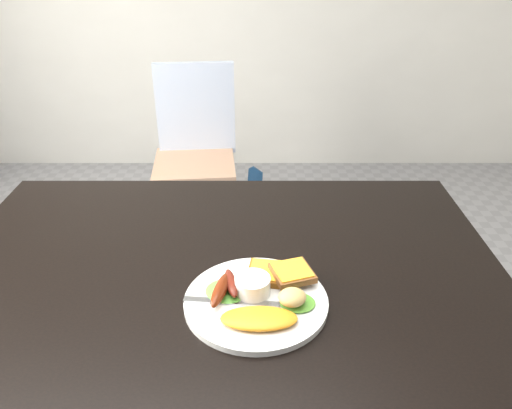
{
  "coord_description": "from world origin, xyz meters",
  "views": [
    {
      "loc": [
        0.07,
        -0.89,
        1.37
      ],
      "look_at": [
        0.07,
        -0.02,
        0.9
      ],
      "focal_mm": 35.0,
      "sensor_mm": 36.0,
      "label": 1
    }
  ],
  "objects": [
    {
      "name": "lettuce_right",
      "position": [
        0.15,
        -0.16,
        0.77
      ],
      "size": [
        0.07,
        0.06,
        0.01
      ],
      "primitive_type": "ellipsoid",
      "rotation": [
        0.0,
        0.0,
        -0.01
      ],
      "color": "#47872C",
      "rests_on": "plate"
    },
    {
      "name": "dining_chair",
      "position": [
        -0.21,
        1.17,
        0.45
      ],
      "size": [
        0.39,
        0.39,
        0.04
      ],
      "primitive_type": "cube",
      "rotation": [
        0.0,
        0.0,
        0.09
      ],
      "color": "tan",
      "rests_on": "ground"
    },
    {
      "name": "omelette",
      "position": [
        0.08,
        -0.21,
        0.77
      ],
      "size": [
        0.14,
        0.07,
        0.02
      ],
      "primitive_type": "ellipsoid",
      "rotation": [
        0.0,
        0.0,
        -0.0
      ],
      "color": "orange",
      "rests_on": "plate"
    },
    {
      "name": "toast_b",
      "position": [
        0.14,
        -0.09,
        0.78
      ],
      "size": [
        0.1,
        0.1,
        0.01
      ],
      "primitive_type": "cube",
      "rotation": [
        0.0,
        0.0,
        0.32
      ],
      "color": "brown",
      "rests_on": "toast_a"
    },
    {
      "name": "dining_table",
      "position": [
        0.0,
        0.0,
        0.73
      ],
      "size": [
        1.2,
        0.8,
        0.04
      ],
      "primitive_type": "cube",
      "color": "black",
      "rests_on": "ground"
    },
    {
      "name": "fork",
      "position": [
        0.03,
        -0.15,
        0.76
      ],
      "size": [
        0.18,
        0.03,
        0.0
      ],
      "primitive_type": "cube",
      "rotation": [
        0.0,
        0.0,
        -0.1
      ],
      "color": "#ADAFB7",
      "rests_on": "plate"
    },
    {
      "name": "lettuce_left",
      "position": [
        0.02,
        -0.12,
        0.77
      ],
      "size": [
        0.1,
        0.1,
        0.01
      ],
      "primitive_type": "ellipsoid",
      "rotation": [
        0.0,
        0.0,
        -0.26
      ],
      "color": "green",
      "rests_on": "plate"
    },
    {
      "name": "potato_salad",
      "position": [
        0.14,
        -0.17,
        0.79
      ],
      "size": [
        0.06,
        0.06,
        0.03
      ],
      "primitive_type": "ellipsoid",
      "rotation": [
        0.0,
        0.0,
        0.28
      ],
      "color": "#C6B88B",
      "rests_on": "lettuce_right"
    },
    {
      "name": "sausage_b",
      "position": [
        0.02,
        -0.12,
        0.78
      ],
      "size": [
        0.04,
        0.09,
        0.02
      ],
      "primitive_type": "ellipsoid",
      "rotation": [
        0.0,
        0.0,
        0.21
      ],
      "color": "#5D2313",
      "rests_on": "lettuce_left"
    },
    {
      "name": "plate",
      "position": [
        0.07,
        -0.14,
        0.76
      ],
      "size": [
        0.28,
        0.28,
        0.01
      ],
      "primitive_type": "cylinder",
      "color": "white",
      "rests_on": "dining_table"
    },
    {
      "name": "sausage_a",
      "position": [
        0.01,
        -0.14,
        0.78
      ],
      "size": [
        0.05,
        0.11,
        0.03
      ],
      "primitive_type": "ellipsoid",
      "rotation": [
        0.0,
        0.0,
        -0.21
      ],
      "color": "#601909",
      "rests_on": "lettuce_left"
    },
    {
      "name": "ramekin",
      "position": [
        0.07,
        -0.13,
        0.78
      ],
      "size": [
        0.08,
        0.08,
        0.04
      ],
      "primitive_type": "cylinder",
      "rotation": [
        0.0,
        0.0,
        -0.15
      ],
      "color": "white",
      "rests_on": "plate"
    },
    {
      "name": "person",
      "position": [
        -0.15,
        0.73,
        0.81
      ],
      "size": [
        0.61,
        0.42,
        1.62
      ],
      "primitive_type": "imported",
      "rotation": [
        0.0,
        0.0,
        3.08
      ],
      "color": "navy",
      "rests_on": "ground"
    },
    {
      "name": "toast_a",
      "position": [
        0.1,
        -0.07,
        0.77
      ],
      "size": [
        0.09,
        0.09,
        0.01
      ],
      "primitive_type": "cube",
      "rotation": [
        0.0,
        0.0,
        -0.15
      ],
      "color": "brown",
      "rests_on": "plate"
    }
  ]
}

